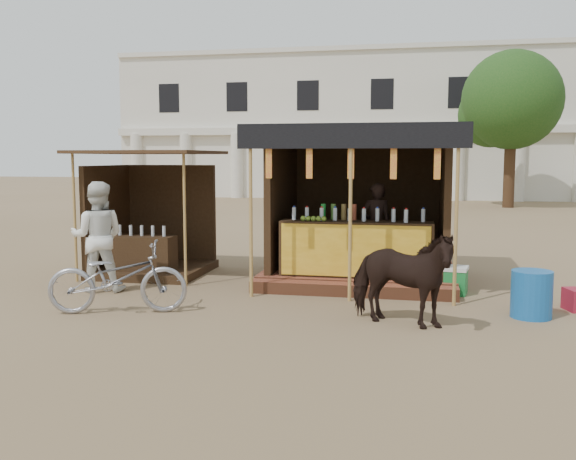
# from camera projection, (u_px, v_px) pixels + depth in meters

# --- Properties ---
(ground) EXTENTS (120.00, 120.00, 0.00)m
(ground) POSITION_uv_depth(u_px,v_px,m) (265.00, 322.00, 8.81)
(ground) COLOR #846B4C
(ground) RESTS_ON ground
(main_stall) EXTENTS (3.60, 3.61, 2.78)m
(main_stall) POSITION_uv_depth(u_px,v_px,m) (361.00, 225.00, 11.76)
(main_stall) COLOR brown
(main_stall) RESTS_ON ground
(secondary_stall) EXTENTS (2.40, 2.40, 2.38)m
(secondary_stall) POSITION_uv_depth(u_px,v_px,m) (146.00, 230.00, 12.49)
(secondary_stall) COLOR #352213
(secondary_stall) RESTS_ON ground
(cow) EXTENTS (1.69, 1.19, 1.30)m
(cow) POSITION_uv_depth(u_px,v_px,m) (401.00, 278.00, 8.55)
(cow) COLOR black
(cow) RESTS_ON ground
(motorbike) EXTENTS (2.10, 1.23, 1.04)m
(motorbike) POSITION_uv_depth(u_px,v_px,m) (118.00, 277.00, 9.29)
(motorbike) COLOR #94959C
(motorbike) RESTS_ON ground
(bystander) EXTENTS (1.06, 0.92, 1.86)m
(bystander) POSITION_uv_depth(u_px,v_px,m) (98.00, 237.00, 10.76)
(bystander) COLOR white
(bystander) RESTS_ON ground
(blue_barrel) EXTENTS (0.57, 0.57, 0.67)m
(blue_barrel) POSITION_uv_depth(u_px,v_px,m) (531.00, 294.00, 9.04)
(blue_barrel) COLOR #1558A4
(blue_barrel) RESTS_ON ground
(cooler) EXTENTS (0.71, 0.54, 0.46)m
(cooler) POSITION_uv_depth(u_px,v_px,m) (447.00, 280.00, 10.66)
(cooler) COLOR #1B7C35
(cooler) RESTS_ON ground
(background_building) EXTENTS (26.00, 7.45, 8.18)m
(background_building) POSITION_uv_depth(u_px,v_px,m) (351.00, 128.00, 37.90)
(background_building) COLOR silver
(background_building) RESTS_ON ground
(tree) EXTENTS (4.50, 4.40, 7.00)m
(tree) POSITION_uv_depth(u_px,v_px,m) (507.00, 104.00, 28.68)
(tree) COLOR #382314
(tree) RESTS_ON ground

